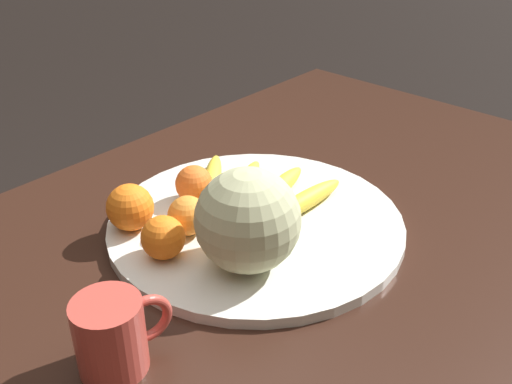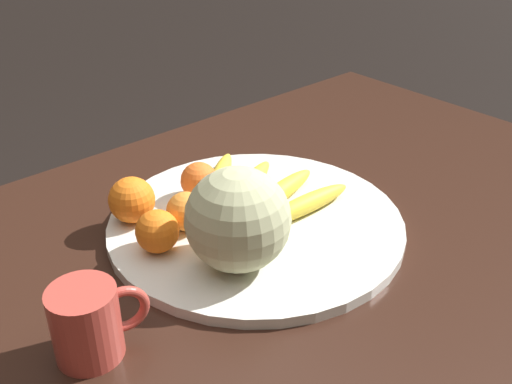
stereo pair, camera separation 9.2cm
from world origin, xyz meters
TOP-DOWN VIEW (x-y plane):
  - kitchen_table at (0.00, 0.00)m, footprint 1.39×0.91m
  - fruit_bowl at (0.01, -0.04)m, footprint 0.47×0.47m
  - melon at (0.11, 0.03)m, footprint 0.15×0.15m
  - banana_bunch at (-0.03, -0.08)m, footprint 0.23×0.25m
  - orange_front_left at (0.11, -0.10)m, footprint 0.06×0.06m
  - orange_front_right at (0.16, -0.17)m, footprint 0.07×0.07m
  - orange_mid_center at (0.04, -0.16)m, footprint 0.06×0.06m
  - orange_back_left at (0.17, -0.08)m, footprint 0.06×0.06m
  - produce_tag at (0.06, -0.06)m, footprint 0.10×0.06m
  - ceramic_mug at (0.34, 0.03)m, footprint 0.12×0.08m

SIDE VIEW (x-z plane):
  - kitchen_table at x=0.00m, z-range 0.27..1.00m
  - fruit_bowl at x=0.01m, z-range 0.73..0.75m
  - produce_tag at x=0.06m, z-range 0.75..0.75m
  - banana_bunch at x=-0.03m, z-range 0.75..0.78m
  - orange_front_left at x=0.11m, z-range 0.75..0.81m
  - ceramic_mug at x=0.34m, z-range 0.73..0.83m
  - orange_mid_center at x=0.04m, z-range 0.75..0.81m
  - orange_back_left at x=0.17m, z-range 0.75..0.81m
  - orange_front_right at x=0.16m, z-range 0.75..0.82m
  - melon at x=0.11m, z-range 0.75..0.90m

